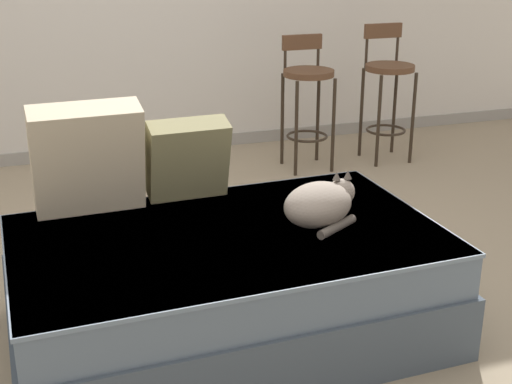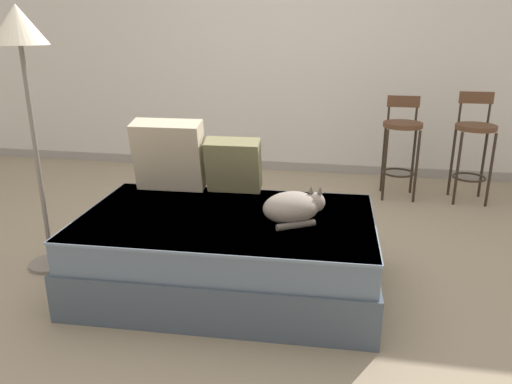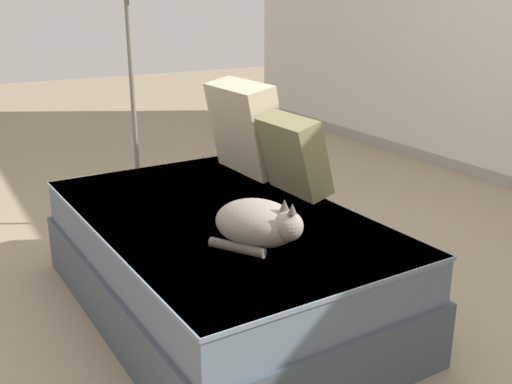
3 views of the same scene
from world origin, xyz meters
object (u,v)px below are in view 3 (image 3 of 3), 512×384
throw_pillow_corner (246,127)px  cat (259,224)px  couch (219,261)px  throw_pillow_middle (294,155)px

throw_pillow_corner → cat: bearing=-26.2°
throw_pillow_corner → cat: throw_pillow_corner is taller
couch → cat: bearing=-3.1°
couch → throw_pillow_corner: size_ratio=3.69×
couch → throw_pillow_middle: size_ratio=4.72×
throw_pillow_corner → throw_pillow_middle: 0.43m
couch → throw_pillow_corner: 0.78m
throw_pillow_corner → throw_pillow_middle: (0.42, 0.01, -0.05)m
couch → cat: (0.38, -0.02, 0.31)m
throw_pillow_middle → couch: bearing=-82.3°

